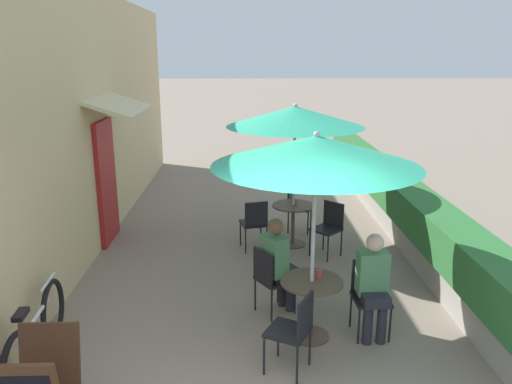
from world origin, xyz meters
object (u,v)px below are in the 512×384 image
coffee_cup_near (320,274)px  cafe_chair_mid_left (329,224)px  cafe_chair_near_right (295,327)px  cafe_chair_near_back (370,291)px  patio_umbrella_near (316,151)px  cafe_chair_mid_right (296,204)px  seated_patron_near_back (373,282)px  cafe_chair_mid_back (255,221)px  coffee_cup_mid (295,201)px  patio_umbrella_mid (295,117)px  bicycle_leaning (36,335)px  patio_table_near (311,298)px  cafe_chair_near_left (270,276)px  seated_patron_near_left (278,261)px  patio_table_mid (293,217)px

coffee_cup_near → cafe_chair_mid_left: 2.41m
cafe_chair_near_right → cafe_chair_near_back: (0.94, 0.76, 0.00)m
patio_umbrella_near → cafe_chair_mid_right: patio_umbrella_near is taller
seated_patron_near_back → coffee_cup_near: bearing=-10.5°
patio_umbrella_near → cafe_chair_mid_back: (-0.58, 2.63, -1.68)m
patio_umbrella_near → cafe_chair_near_right: size_ratio=2.76×
cafe_chair_near_back → cafe_chair_mid_right: same height
patio_umbrella_near → cafe_chair_mid_left: bearing=75.9°
coffee_cup_mid → patio_umbrella_near: bearing=-92.0°
patio_umbrella_mid → cafe_chair_mid_back: bearing=-159.8°
cafe_chair_mid_left → bicycle_leaning: (-3.52, -2.93, -0.15)m
patio_umbrella_mid → cafe_chair_mid_left: size_ratio=2.76×
patio_table_near → cafe_chair_mid_right: (0.19, 3.56, 0.02)m
patio_umbrella_mid → cafe_chair_mid_right: 1.82m
cafe_chair_mid_left → coffee_cup_mid: cafe_chair_mid_left is taller
cafe_chair_near_left → seated_patron_near_left: seated_patron_near_left is taller
patio_umbrella_near → coffee_cup_mid: (0.10, 2.95, -1.44)m
patio_table_near → coffee_cup_mid: size_ratio=7.90×
cafe_chair_near_back → patio_umbrella_mid: (-0.62, 2.77, 1.68)m
cafe_chair_mid_back → bicycle_leaning: 3.91m
cafe_chair_near_right → patio_umbrella_mid: size_ratio=0.36×
seated_patron_near_back → bicycle_leaning: (-3.61, -0.50, -0.32)m
patio_umbrella_near → coffee_cup_near: 1.44m
cafe_chair_near_right → cafe_chair_mid_right: size_ratio=1.00×
patio_table_mid → cafe_chair_mid_back: cafe_chair_mid_back is taller
seated_patron_near_back → cafe_chair_mid_back: seated_patron_near_back is taller
patio_table_near → cafe_chair_near_back: bearing=8.8°
patio_umbrella_near → bicycle_leaning: bearing=-170.2°
patio_umbrella_mid → patio_table_mid: bearing=0.0°
patio_table_near → cafe_chair_near_left: cafe_chair_near_left is taller
seated_patron_near_left → coffee_cup_near: (0.44, -0.53, 0.07)m
patio_table_near → cafe_chair_near_right: (-0.25, -0.65, 0.02)m
cafe_chair_mid_left → cafe_chair_mid_back: (-1.19, 0.21, 0.00)m
seated_patron_near_left → bicycle_leaning: bearing=-99.1°
cafe_chair_near_left → cafe_chair_mid_back: size_ratio=1.00×
coffee_cup_near → cafe_chair_mid_back: 2.65m
coffee_cup_near → cafe_chair_mid_back: cafe_chair_mid_back is taller
coffee_cup_near → coffee_cup_mid: size_ratio=1.00×
cafe_chair_mid_left → cafe_chair_near_left: bearing=106.9°
cafe_chair_near_left → seated_patron_near_back: size_ratio=0.70×
seated_patron_near_left → bicycle_leaning: 2.81m
patio_table_mid → cafe_chair_mid_left: 0.70m
cafe_chair_near_back → bicycle_leaning: (-3.60, -0.61, -0.15)m
seated_patron_near_left → cafe_chair_mid_left: (0.95, 1.82, -0.17)m
patio_umbrella_near → patio_table_mid: (0.07, 2.87, -1.70)m
patio_table_near → patio_table_mid: size_ratio=1.00×
coffee_cup_near → cafe_chair_near_right: bearing=-115.6°
cafe_chair_near_left → seated_patron_near_left: (0.09, 0.06, 0.17)m
seated_patron_near_left → cafe_chair_mid_right: seated_patron_near_left is taller
cafe_chair_near_back → patio_table_mid: (-0.62, 2.77, -0.02)m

